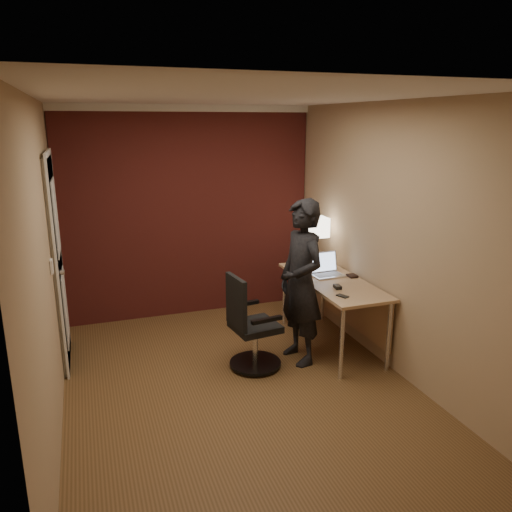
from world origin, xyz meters
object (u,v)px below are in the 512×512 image
at_px(desk_lamp, 317,228).
at_px(person, 301,282).
at_px(mouse, 337,287).
at_px(phone, 342,296).
at_px(desk, 338,290).
at_px(laptop, 325,269).
at_px(office_chair, 250,329).
at_px(wallet, 352,276).

bearing_deg(desk_lamp, person, -124.08).
height_order(desk_lamp, mouse, desk_lamp).
relative_size(mouse, phone, 0.87).
bearing_deg(desk, person, -158.53).
bearing_deg(phone, laptop, 54.14).
xyz_separation_m(laptop, phone, (-0.17, -0.68, -0.06)).
xyz_separation_m(desk_lamp, mouse, (-0.20, -0.90, -0.40)).
bearing_deg(laptop, office_chair, -157.93).
bearing_deg(phone, office_chair, 139.10).
relative_size(desk, desk_lamp, 2.80).
bearing_deg(desk_lamp, laptop, -103.19).
bearing_deg(office_chair, desk_lamp, 37.62).
distance_m(laptop, mouse, 0.47).
xyz_separation_m(mouse, person, (-0.36, 0.06, 0.07)).
distance_m(laptop, phone, 0.70).
height_order(mouse, person, person).
distance_m(desk, mouse, 0.34).
xyz_separation_m(desk, laptop, (-0.06, 0.19, 0.19)).
bearing_deg(desk_lamp, wallet, -78.38).
xyz_separation_m(desk, wallet, (0.17, 0.02, 0.14)).
xyz_separation_m(desk_lamp, phone, (-0.27, -1.12, -0.41)).
bearing_deg(office_chair, phone, -18.72).
height_order(wallet, person, person).
height_order(desk, laptop, laptop).
relative_size(desk, wallet, 13.64).
height_order(phone, person, person).
xyz_separation_m(desk, desk_lamp, (0.04, 0.63, 0.55)).
bearing_deg(laptop, person, -139.53).
distance_m(mouse, person, 0.37).
distance_m(phone, office_chair, 0.93).
bearing_deg(mouse, wallet, 48.85).
bearing_deg(person, mouse, 72.59).
distance_m(desk, wallet, 0.22).
distance_m(mouse, wallet, 0.43).
relative_size(desk_lamp, office_chair, 0.58).
relative_size(laptop, wallet, 3.09).
relative_size(desk, person, 0.92).
bearing_deg(laptop, desk_lamp, 76.81).
xyz_separation_m(mouse, office_chair, (-0.89, 0.05, -0.34)).
bearing_deg(mouse, laptop, 85.80).
bearing_deg(person, desk_lamp, 138.22).
xyz_separation_m(desk, phone, (-0.23, -0.49, 0.13)).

